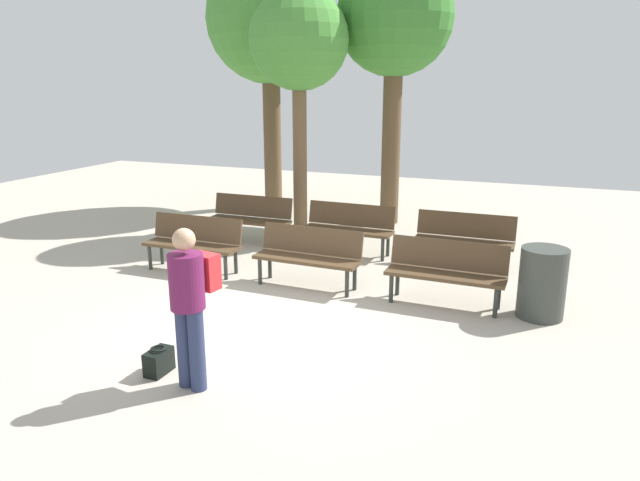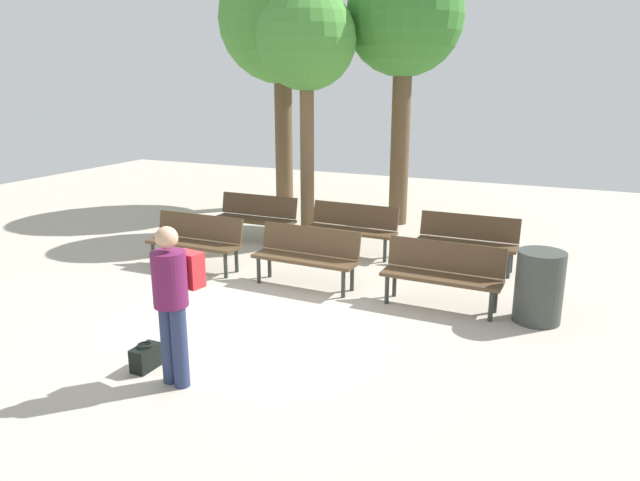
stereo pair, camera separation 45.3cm
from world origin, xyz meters
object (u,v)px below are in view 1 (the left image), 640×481
bench_r0_c0 (194,240)px  bench_r1_c1 (349,225)px  trash_bin (542,283)px  bench_r1_c0 (250,216)px  bench_r0_c1 (309,253)px  tree_0 (395,21)px  visitor_with_backpack (190,299)px  tree_2 (299,44)px  bench_r1_c2 (464,237)px  handbag (159,361)px  tree_1 (270,22)px  bench_r0_c2 (446,269)px

bench_r0_c0 → bench_r1_c1: 2.72m
trash_bin → bench_r1_c0: bearing=160.0°
bench_r0_c1 → bench_r1_c1: 1.84m
bench_r0_c0 → tree_0: bearing=64.3°
tree_0 → visitor_with_backpack: tree_0 is taller
bench_r0_c1 → bench_r1_c1: bearing=91.5°
tree_2 → bench_r1_c2: bearing=-19.5°
bench_r0_c0 → visitor_with_backpack: bearing=-57.5°
visitor_with_backpack → handbag: bearing=-0.3°
visitor_with_backpack → handbag: (-0.50, 0.09, -0.80)m
tree_1 → handbag: bearing=-72.5°
bench_r1_c0 → tree_0: size_ratio=0.30×
trash_bin → visitor_with_backpack: bearing=-135.3°
bench_r0_c1 → visitor_with_backpack: visitor_with_backpack is taller
bench_r1_c1 → visitor_with_backpack: size_ratio=0.98×
bench_r0_c1 → bench_r1_c2: size_ratio=1.01×
tree_2 → tree_0: bearing=41.9°
tree_0 → trash_bin: tree_0 is taller
tree_0 → tree_1: 3.15m
bench_r0_c2 → bench_r1_c2: bearing=92.1°
bench_r1_c0 → tree_1: size_ratio=0.28×
tree_0 → bench_r0_c0: bearing=-115.5°
bench_r0_c2 → bench_r1_c2: (-0.01, 1.82, 0.00)m
tree_1 → visitor_with_backpack: 9.39m
tree_2 → handbag: size_ratio=14.46×
bench_r0_c0 → trash_bin: size_ratio=1.73×
bench_r0_c1 → handbag: (-0.43, -3.10, -0.37)m
bench_r0_c2 → trash_bin: 1.23m
bench_r0_c1 → handbag: size_ratio=5.00×
trash_bin → handbag: bearing=-140.2°
handbag → bench_r0_c1: bearing=82.1°
bench_r1_c0 → tree_2: tree_2 is taller
bench_r0_c2 → tree_1: tree_1 is taller
tree_0 → handbag: bearing=-93.9°
tree_1 → tree_2: tree_1 is taller
handbag → trash_bin: size_ratio=0.35×
handbag → bench_r0_c2: bearing=51.4°
tree_2 → visitor_with_backpack: tree_2 is taller
bench_r1_c1 → visitor_with_backpack: 5.05m
bench_r1_c0 → bench_r0_c1: bearing=-43.8°
bench_r0_c0 → bench_r1_c1: (2.01, 1.83, 0.00)m
tree_0 → visitor_with_backpack: 8.21m
bench_r0_c0 → handbag: bench_r0_c0 is taller
bench_r0_c2 → handbag: bearing=-126.9°
bench_r0_c1 → tree_1: bearing=122.6°
bench_r0_c2 → tree_0: 6.01m
bench_r0_c0 → bench_r0_c1: 2.00m
bench_r0_c1 → tree_1: 6.96m
bench_r1_c1 → tree_0: tree_0 is taller
bench_r0_c1 → visitor_with_backpack: size_ratio=0.98×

